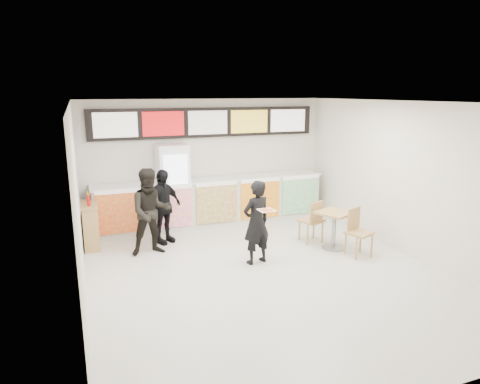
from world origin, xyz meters
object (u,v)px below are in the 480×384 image
customer_left (151,212)px  customer_main (256,222)px  service_counter (212,202)px  customer_mid (163,207)px  drinks_fridge (173,187)px  cafe_table (334,223)px  condiment_ledge (90,225)px

customer_left → customer_main: bearing=-35.5°
service_counter → customer_left: size_ratio=3.21×
customer_mid → drinks_fridge: bearing=35.9°
service_counter → customer_mid: (-1.36, -0.87, 0.23)m
drinks_fridge → customer_left: size_ratio=1.16×
service_counter → customer_main: (0.06, -2.59, 0.22)m
service_counter → cafe_table: 3.07m
cafe_table → customer_left: bearing=140.0°
customer_main → customer_left: bearing=-48.4°
drinks_fridge → cafe_table: drinks_fridge is taller
service_counter → customer_main: 2.60m
customer_main → condiment_ledge: 3.53m
customer_left → customer_mid: customer_left is taller
customer_left → cafe_table: 3.70m
drinks_fridge → customer_left: bearing=-117.8°
customer_mid → condiment_ledge: size_ratio=1.44×
service_counter → cafe_table: (1.85, -2.46, -0.03)m
drinks_fridge → customer_mid: size_ratio=1.25×
customer_left → cafe_table: (3.54, -1.04, -0.32)m
drinks_fridge → customer_main: bearing=-69.1°
service_counter → customer_left: 2.22m
drinks_fridge → customer_mid: bearing=-115.7°
service_counter → condiment_ledge: bearing=-168.5°
customer_left → cafe_table: customer_left is taller
service_counter → customer_mid: bearing=-147.5°
customer_mid → cafe_table: (3.21, -1.59, -0.25)m
customer_mid → cafe_table: 3.59m
customer_main → customer_mid: same height
customer_left → customer_mid: size_ratio=1.08×
customer_main → condiment_ledge: (-2.88, 2.01, -0.32)m
drinks_fridge → condiment_ledge: bearing=-162.6°
service_counter → drinks_fridge: size_ratio=2.78×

